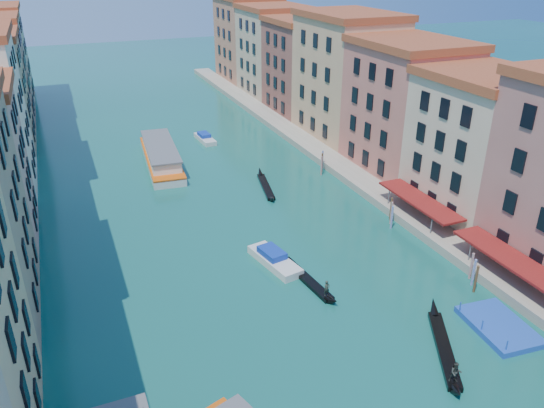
{
  "coord_description": "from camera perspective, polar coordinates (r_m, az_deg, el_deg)",
  "views": [
    {
      "loc": [
        -15.45,
        -6.74,
        29.43
      ],
      "look_at": [
        3.74,
        40.0,
        5.41
      ],
      "focal_mm": 35.0,
      "sensor_mm": 36.0,
      "label": 1
    }
  ],
  "objects": [
    {
      "name": "blue_dock",
      "position": [
        50.83,
        23.24,
        -11.99
      ],
      "size": [
        4.99,
        7.01,
        0.55
      ],
      "rotation": [
        0.0,
        0.0,
        -0.09
      ],
      "color": "blue",
      "rests_on": "ground"
    },
    {
      "name": "quay",
      "position": [
        85.94,
        4.96,
        5.66
      ],
      "size": [
        4.0,
        140.0,
        1.0
      ],
      "primitive_type": "cube",
      "color": "gray",
      "rests_on": "ground"
    },
    {
      "name": "motorboat_mid",
      "position": [
        55.43,
        0.22,
        -5.93
      ],
      "size": [
        3.63,
        7.54,
        1.5
      ],
      "rotation": [
        0.0,
        0.0,
        0.19
      ],
      "color": "silver",
      "rests_on": "ground"
    },
    {
      "name": "vaporetto_far",
      "position": [
        83.24,
        -11.85,
        5.16
      ],
      "size": [
        6.16,
        20.43,
        2.99
      ],
      "rotation": [
        0.0,
        0.0,
        -0.08
      ],
      "color": "silver",
      "rests_on": "ground"
    },
    {
      "name": "gondola_right",
      "position": [
        46.58,
        18.1,
        -14.55
      ],
      "size": [
        6.51,
        11.05,
        2.41
      ],
      "rotation": [
        0.0,
        0.0,
        -0.49
      ],
      "color": "black",
      "rests_on": "ground"
    },
    {
      "name": "right_bank_palazzos",
      "position": [
        87.17,
        9.99,
        12.0
      ],
      "size": [
        12.8,
        128.4,
        21.0
      ],
      "color": "#A34237",
      "rests_on": "ground"
    },
    {
      "name": "gondola_fore",
      "position": [
        53.0,
        3.71,
        -7.88
      ],
      "size": [
        2.1,
        11.06,
        2.2
      ],
      "rotation": [
        0.0,
        0.0,
        0.12
      ],
      "color": "black",
      "rests_on": "ground"
    },
    {
      "name": "motorboat_far",
      "position": [
        92.74,
        -7.24,
        7.06
      ],
      "size": [
        2.42,
        6.51,
        1.32
      ],
      "rotation": [
        0.0,
        0.0,
        0.07
      ],
      "color": "silver",
      "rests_on": "ground"
    },
    {
      "name": "mooring_poles_right",
      "position": [
        56.99,
        19.0,
        -5.69
      ],
      "size": [
        1.44,
        54.24,
        3.2
      ],
      "color": "#53301C",
      "rests_on": "ground"
    },
    {
      "name": "gondola_far",
      "position": [
        73.26,
        -0.7,
        2.02
      ],
      "size": [
        3.06,
        11.11,
        1.58
      ],
      "rotation": [
        0.0,
        0.0,
        -0.2
      ],
      "color": "black",
      "rests_on": "ground"
    },
    {
      "name": "restaurant_awnings",
      "position": [
        54.78,
        25.59,
        -6.21
      ],
      "size": [
        3.2,
        44.55,
        3.12
      ],
      "color": "maroon",
      "rests_on": "ground"
    }
  ]
}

